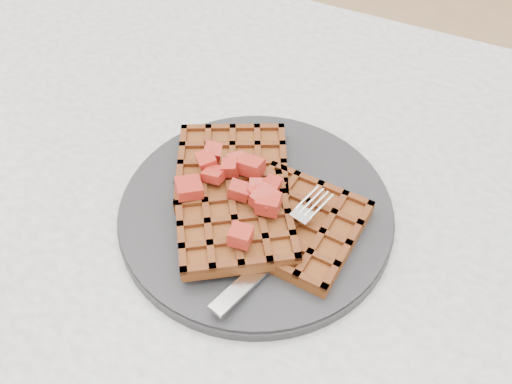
# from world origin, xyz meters

# --- Properties ---
(table) EXTENTS (1.20, 0.80, 0.75)m
(table) POSITION_xyz_m (0.00, 0.00, 0.64)
(table) COLOR silver
(table) RESTS_ON ground
(plate) EXTENTS (0.29, 0.29, 0.02)m
(plate) POSITION_xyz_m (-0.05, -0.03, 0.76)
(plate) COLOR black
(plate) RESTS_ON table
(waffles) EXTENTS (0.24, 0.23, 0.03)m
(waffles) POSITION_xyz_m (-0.05, -0.03, 0.78)
(waffles) COLOR brown
(waffles) RESTS_ON plate
(strawberry_pile) EXTENTS (0.15, 0.15, 0.02)m
(strawberry_pile) POSITION_xyz_m (-0.05, -0.03, 0.80)
(strawberry_pile) COLOR maroon
(strawberry_pile) RESTS_ON waffles
(fork) EXTENTS (0.07, 0.18, 0.02)m
(fork) POSITION_xyz_m (-0.00, -0.07, 0.77)
(fork) COLOR silver
(fork) RESTS_ON plate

